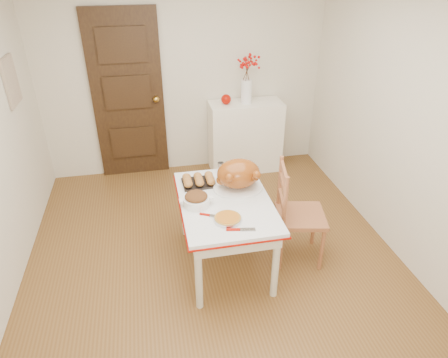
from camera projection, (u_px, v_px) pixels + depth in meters
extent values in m
cube|color=brown|center=(215.00, 261.00, 3.78)|extent=(3.50, 4.00, 0.00)
cube|color=beige|center=(184.00, 75.00, 4.86)|extent=(3.50, 0.00, 2.50)
cube|color=beige|center=(410.00, 125.00, 3.47)|extent=(0.00, 4.00, 2.50)
cube|color=black|center=(128.00, 97.00, 4.82)|extent=(0.85, 0.06, 2.06)
cube|color=#C7B98E|center=(11.00, 81.00, 3.75)|extent=(0.03, 0.35, 0.45)
cube|color=white|center=(245.00, 137.00, 5.19)|extent=(0.92, 0.41, 0.92)
sphere|color=#9C0A00|center=(226.00, 99.00, 4.89)|extent=(0.12, 0.12, 0.12)
cylinder|color=#B66317|center=(228.00, 218.00, 3.16)|extent=(0.25, 0.25, 0.05)
cylinder|color=white|center=(221.00, 167.00, 3.85)|extent=(0.07, 0.07, 0.10)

